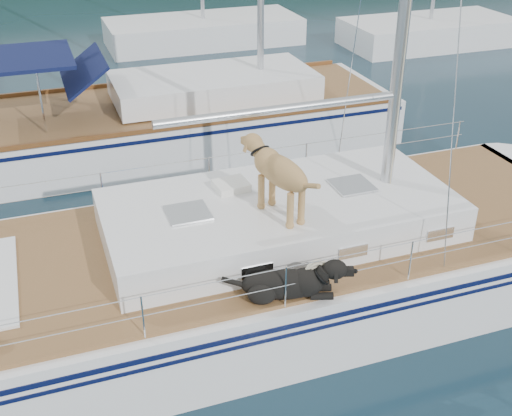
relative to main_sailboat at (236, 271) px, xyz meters
name	(u,v)px	position (x,y,z in m)	size (l,w,h in m)	color
ground	(231,307)	(-0.10, 0.01, -0.68)	(120.00, 120.00, 0.00)	black
main_sailboat	(236,271)	(0.00, 0.00, 0.00)	(12.00, 3.89, 14.01)	white
neighbor_sailboat	(172,122)	(0.52, 6.65, -0.06)	(11.00, 3.50, 13.30)	white
bg_boat_center	(204,32)	(3.90, 16.01, -0.23)	(7.20, 3.00, 11.65)	white
bg_boat_east	(429,32)	(11.90, 13.01, -0.23)	(6.40, 3.00, 11.65)	white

